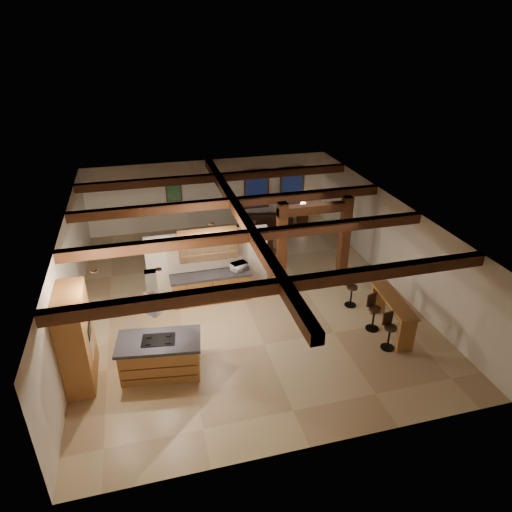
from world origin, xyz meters
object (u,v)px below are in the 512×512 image
at_px(kitchen_island, 160,356).
at_px(dining_table, 244,254).
at_px(sofa, 265,218).
at_px(bar_counter, 393,310).

distance_m(kitchen_island, dining_table, 6.22).
bearing_deg(sofa, dining_table, 71.49).
relative_size(dining_table, bar_counter, 0.92).
bearing_deg(dining_table, bar_counter, -69.41).
bearing_deg(sofa, kitchen_island, 68.79).
xyz_separation_m(kitchen_island, dining_table, (3.37, 5.23, -0.17)).
bearing_deg(dining_table, sofa, 51.41).
xyz_separation_m(dining_table, bar_counter, (3.04, -5.14, 0.38)).
bearing_deg(dining_table, kitchen_island, -132.81).
bearing_deg(bar_counter, dining_table, 120.63).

